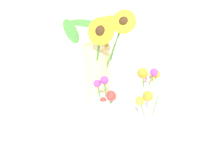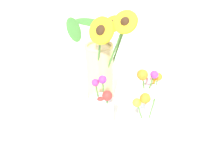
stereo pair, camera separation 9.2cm
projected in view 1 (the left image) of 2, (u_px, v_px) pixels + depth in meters
name	position (u px, v px, depth m)	size (l,w,h in m)	color
ground_plane	(111.00, 126.00, 0.94)	(6.00, 6.00, 0.00)	white
serving_tray	(112.00, 114.00, 0.99)	(0.54, 0.54, 0.02)	silver
mason_jar_sunflowers	(99.00, 65.00, 0.97)	(0.27, 0.24, 0.38)	#D1B77A
vase_small_center	(104.00, 111.00, 0.88)	(0.10, 0.08, 0.19)	white
vase_bulb_right	(150.00, 111.00, 0.88)	(0.09, 0.07, 0.18)	white
vase_small_back	(147.00, 92.00, 0.96)	(0.07, 0.11, 0.19)	white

